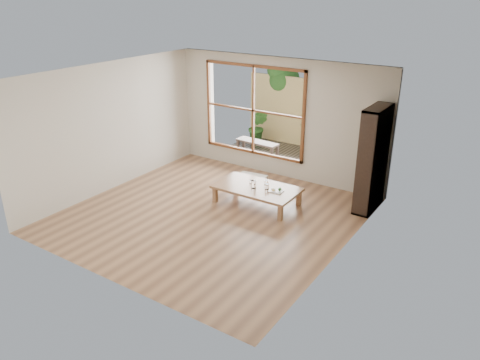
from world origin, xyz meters
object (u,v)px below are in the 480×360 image
at_px(bookshelf, 373,159).
at_px(low_table, 257,189).
at_px(garden_bench, 257,144).
at_px(food_tray, 276,191).

bearing_deg(bookshelf, low_table, -151.53).
bearing_deg(garden_bench, food_tray, -47.67).
bearing_deg(low_table, bookshelf, 28.12).
relative_size(bookshelf, food_tray, 7.08).
xyz_separation_m(bookshelf, garden_bench, (-3.33, 1.37, -0.67)).
bearing_deg(food_tray, bookshelf, 31.19).
bearing_deg(garden_bench, bookshelf, -18.36).
xyz_separation_m(low_table, garden_bench, (-1.45, 2.39, 0.01)).
relative_size(low_table, garden_bench, 1.43).
relative_size(low_table, bookshelf, 0.82).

